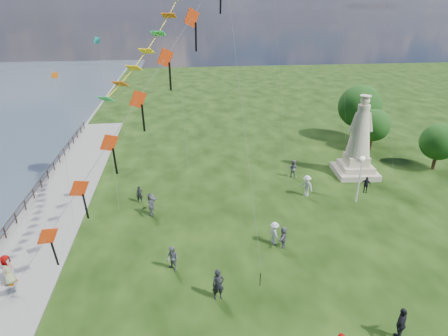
{
  "coord_description": "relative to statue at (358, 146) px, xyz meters",
  "views": [
    {
      "loc": [
        -3.84,
        -14.1,
        15.16
      ],
      "look_at": [
        -1.0,
        8.0,
        5.5
      ],
      "focal_mm": 30.0,
      "sensor_mm": 36.0,
      "label": 1
    }
  ],
  "objects": [
    {
      "name": "waterfront",
      "position": [
        -28.37,
        -8.5,
        -3.0
      ],
      "size": [
        200.0,
        200.0,
        1.51
      ],
      "color": "#33414D",
      "rests_on": "ground"
    },
    {
      "name": "statue",
      "position": [
        0.0,
        0.0,
        0.0
      ],
      "size": [
        4.16,
        4.16,
        7.77
      ],
      "rotation": [
        0.0,
        0.0,
        -0.09
      ],
      "color": "tan",
      "rests_on": "ground"
    },
    {
      "name": "lamppost",
      "position": [
        -2.39,
        -5.43,
        0.05
      ],
      "size": [
        0.38,
        0.38,
        4.14
      ],
      "color": "silver",
      "rests_on": "ground"
    },
    {
      "name": "tree_row",
      "position": [
        5.52,
        7.14,
        0.7
      ],
      "size": [
        8.0,
        14.15,
        6.69
      ],
      "color": "#382314",
      "rests_on": "ground"
    },
    {
      "name": "person_0",
      "position": [
        -15.19,
        -15.21,
        -1.99
      ],
      "size": [
        0.74,
        0.53,
        1.9
      ],
      "primitive_type": "imported",
      "rotation": [
        0.0,
        0.0,
        0.12
      ],
      "color": "black",
      "rests_on": "ground"
    },
    {
      "name": "person_1",
      "position": [
        -17.72,
        -12.4,
        -2.1
      ],
      "size": [
        0.92,
        0.94,
        1.68
      ],
      "primitive_type": "imported",
      "rotation": [
        0.0,
        0.0,
        -0.83
      ],
      "color": "#595960",
      "rests_on": "ground"
    },
    {
      "name": "person_2",
      "position": [
        -10.76,
        -10.42,
        -2.11
      ],
      "size": [
        0.9,
        1.2,
        1.66
      ],
      "primitive_type": "imported",
      "rotation": [
        0.0,
        0.0,
        1.94
      ],
      "color": "silver",
      "rests_on": "ground"
    },
    {
      "name": "person_3",
      "position": [
        -6.68,
        -19.13,
        -1.99
      ],
      "size": [
        1.2,
        1.18,
        1.9
      ],
      "primitive_type": "imported",
      "rotation": [
        0.0,
        0.0,
        3.91
      ],
      "color": "black",
      "rests_on": "ground"
    },
    {
      "name": "person_5",
      "position": [
        -19.33,
        -5.35,
        -2.0
      ],
      "size": [
        1.02,
        1.83,
        1.87
      ],
      "primitive_type": "imported",
      "rotation": [
        0.0,
        0.0,
        1.4
      ],
      "color": "#595960",
      "rests_on": "ground"
    },
    {
      "name": "person_6",
      "position": [
        -20.44,
        -3.17,
        -2.2
      ],
      "size": [
        0.55,
        0.37,
        1.47
      ],
      "primitive_type": "imported",
      "rotation": [
        0.0,
        0.0,
        0.03
      ],
      "color": "black",
      "rests_on": "ground"
    },
    {
      "name": "person_7",
      "position": [
        -6.22,
        0.18,
        -2.07
      ],
      "size": [
        0.99,
        0.91,
        1.74
      ],
      "primitive_type": "imported",
      "rotation": [
        0.0,
        0.0,
        2.55
      ],
      "color": "#595960",
      "rests_on": "ground"
    },
    {
      "name": "person_8",
      "position": [
        -6.22,
        -3.8,
        -1.99
      ],
      "size": [
        1.2,
        1.37,
        1.89
      ],
      "primitive_type": "imported",
      "rotation": [
        0.0,
        0.0,
        -0.99
      ],
      "color": "silver",
      "rests_on": "ground"
    },
    {
      "name": "person_9",
      "position": [
        -0.81,
        -3.84,
        -2.19
      ],
      "size": [
        0.98,
        0.83,
        1.49
      ],
      "primitive_type": "imported",
      "rotation": [
        0.0,
        0.0,
        -0.54
      ],
      "color": "black",
      "rests_on": "ground"
    },
    {
      "name": "person_10",
      "position": [
        -27.25,
        -12.52,
        -1.97
      ],
      "size": [
        0.73,
        1.03,
        1.92
      ],
      "primitive_type": "imported",
      "rotation": [
        0.0,
        0.0,
        1.39
      ],
      "color": "#595960",
      "rests_on": "ground"
    },
    {
      "name": "person_11",
      "position": [
        -10.24,
        -10.86,
        -2.16
      ],
      "size": [
        1.16,
        1.56,
        1.55
      ],
      "primitive_type": "imported",
      "rotation": [
        0.0,
        0.0,
        4.28
      ],
      "color": "#595960",
      "rests_on": "ground"
    },
    {
      "name": "red_kite_train",
      "position": [
        -19.01,
        -12.86,
        7.62
      ],
      "size": [
        12.59,
        9.35,
        16.97
      ],
      "color": "black",
      "rests_on": "ground"
    },
    {
      "name": "small_kites",
      "position": [
        -11.56,
        3.14,
        10.76
      ],
      "size": [
        29.39,
        14.04,
        24.93
      ],
      "color": "teal",
      "rests_on": "ground"
    }
  ]
}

